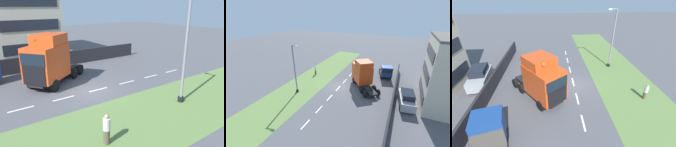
{
  "view_description": "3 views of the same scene",
  "coord_description": "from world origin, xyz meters",
  "views": [
    {
      "loc": [
        -14.99,
        8.57,
        6.96
      ],
      "look_at": [
        -2.07,
        -0.69,
        1.99
      ],
      "focal_mm": 35.0,
      "sensor_mm": 36.0,
      "label": 1
    },
    {
      "loc": [
        9.23,
        -21.47,
        12.64
      ],
      "look_at": [
        -0.01,
        -0.69,
        2.82
      ],
      "focal_mm": 24.0,
      "sensor_mm": 36.0,
      "label": 2
    },
    {
      "loc": [
        2.37,
        14.46,
        9.84
      ],
      "look_at": [
        1.13,
        -0.29,
        1.46
      ],
      "focal_mm": 24.0,
      "sensor_mm": 36.0,
      "label": 3
    }
  ],
  "objects": [
    {
      "name": "pedestrian",
      "position": [
        -6.81,
        3.05,
        0.84
      ],
      "size": [
        0.39,
        0.39,
        1.71
      ],
      "color": "brown",
      "rests_on": "ground"
    },
    {
      "name": "grass_verge",
      "position": [
        -6.0,
        0.0,
        0.01
      ],
      "size": [
        7.0,
        44.0,
        0.01
      ],
      "color": "#607F42",
      "rests_on": "ground"
    },
    {
      "name": "boundary_wall",
      "position": [
        9.0,
        0.0,
        0.85
      ],
      "size": [
        0.25,
        24.0,
        1.71
      ],
      "color": "#232328",
      "rests_on": "ground"
    },
    {
      "name": "lamp_post",
      "position": [
        -5.66,
        -4.46,
        3.53
      ],
      "size": [
        1.34,
        0.43,
        7.83
      ],
      "color": "black",
      "rests_on": "ground"
    },
    {
      "name": "lorry_cab",
      "position": [
        3.41,
        2.24,
        2.32
      ],
      "size": [
        6.04,
        6.79,
        4.77
      ],
      "rotation": [
        0.0,
        0.0,
        0.66
      ],
      "color": "black",
      "rests_on": "ground"
    },
    {
      "name": "parked_car",
      "position": [
        10.79,
        -1.19,
        1.04
      ],
      "size": [
        2.47,
        4.79,
        2.15
      ],
      "rotation": [
        0.0,
        0.0,
        0.14
      ],
      "color": "#9EA3A8",
      "rests_on": "ground"
    },
    {
      "name": "flatbed_truck",
      "position": [
        6.84,
        7.27,
        1.32
      ],
      "size": [
        3.21,
        5.46,
        2.5
      ],
      "rotation": [
        0.0,
        0.0,
        3.39
      ],
      "color": "navy",
      "rests_on": "ground"
    },
    {
      "name": "ground_plane",
      "position": [
        0.0,
        0.0,
        0.0
      ],
      "size": [
        120.0,
        120.0,
        0.0
      ],
      "primitive_type": "plane",
      "color": "#515156",
      "rests_on": "ground"
    },
    {
      "name": "lane_markings",
      "position": [
        0.0,
        -0.7,
        0.0
      ],
      "size": [
        0.16,
        21.0,
        0.0
      ],
      "color": "white",
      "rests_on": "ground"
    }
  ]
}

